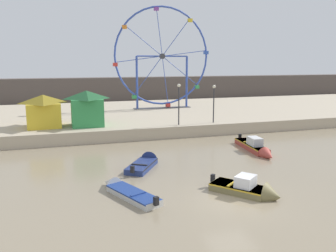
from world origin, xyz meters
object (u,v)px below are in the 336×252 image
object	(u,v)px
motorboat_faded_red	(256,148)
promenade_lamp_far	(214,98)
motorboat_pale_grey	(124,190)
carnival_booth_green_kiosk	(87,108)
motorboat_olive_wood	(251,190)
ferris_wheel_blue_frame	(162,58)
motorboat_navy_blue	(146,163)
promenade_lamp_near	(179,98)
carnival_booth_yellow_awning	(44,110)

from	to	relation	value
motorboat_faded_red	promenade_lamp_far	bearing A→B (deg)	-172.19
motorboat_pale_grey	carnival_booth_green_kiosk	bearing A→B (deg)	-20.82
carnival_booth_green_kiosk	motorboat_olive_wood	bearing A→B (deg)	-67.46
motorboat_pale_grey	promenade_lamp_far	size ratio (longest dim) A/B	1.27
motorboat_olive_wood	promenade_lamp_far	size ratio (longest dim) A/B	1.03
motorboat_olive_wood	ferris_wheel_blue_frame	bearing A→B (deg)	135.27
motorboat_pale_grey	motorboat_olive_wood	xyz separation A→B (m)	(6.71, -2.29, 0.11)
motorboat_pale_grey	motorboat_faded_red	distance (m)	13.45
motorboat_olive_wood	promenade_lamp_far	xyz separation A→B (m)	(5.04, 16.14, 3.36)
motorboat_pale_grey	motorboat_navy_blue	distance (m)	5.53
motorboat_pale_grey	promenade_lamp_near	bearing A→B (deg)	-53.57
motorboat_navy_blue	carnival_booth_green_kiosk	xyz separation A→B (m)	(-3.16, 10.90, 2.72)
motorboat_pale_grey	promenade_lamp_far	xyz separation A→B (m)	(11.75, 13.85, 3.47)
motorboat_olive_wood	motorboat_faded_red	xyz separation A→B (m)	(5.33, 8.28, 0.04)
carnival_booth_green_kiosk	promenade_lamp_far	size ratio (longest dim) A/B	0.89
motorboat_olive_wood	carnival_booth_yellow_awning	bearing A→B (deg)	173.00
motorboat_olive_wood	carnival_booth_yellow_awning	size ratio (longest dim) A/B	1.06
motorboat_faded_red	promenade_lamp_far	xyz separation A→B (m)	(-0.29, 7.86, 3.32)
motorboat_pale_grey	carnival_booth_yellow_awning	world-z (taller)	carnival_booth_yellow_awning
promenade_lamp_far	motorboat_faded_red	bearing A→B (deg)	-87.89
carnival_booth_green_kiosk	motorboat_navy_blue	bearing A→B (deg)	-73.53
motorboat_faded_red	ferris_wheel_blue_frame	xyz separation A→B (m)	(-2.11, 20.20, 7.43)
motorboat_pale_grey	motorboat_faded_red	bearing A→B (deg)	-86.94
motorboat_olive_wood	motorboat_faded_red	size ratio (longest dim) A/B	0.63
motorboat_faded_red	carnival_booth_green_kiosk	world-z (taller)	carnival_booth_green_kiosk
motorboat_navy_blue	ferris_wheel_blue_frame	size ratio (longest dim) A/B	0.32
motorboat_navy_blue	carnival_booth_yellow_awning	bearing A→B (deg)	64.51
motorboat_pale_grey	motorboat_navy_blue	xyz separation A→B (m)	(2.45, 4.95, 0.01)
motorboat_navy_blue	ferris_wheel_blue_frame	bearing A→B (deg)	13.32
motorboat_navy_blue	promenade_lamp_near	distance (m)	10.87
motorboat_faded_red	carnival_booth_yellow_awning	xyz separation A→B (m)	(-16.74, 10.50, 2.41)
motorboat_olive_wood	carnival_booth_green_kiosk	bearing A→B (deg)	163.96
motorboat_pale_grey	ferris_wheel_blue_frame	xyz separation A→B (m)	(9.93, 26.19, 7.58)
carnival_booth_yellow_awning	motorboat_olive_wood	bearing A→B (deg)	-61.10
motorboat_olive_wood	carnival_booth_yellow_awning	world-z (taller)	carnival_booth_yellow_awning
promenade_lamp_near	promenade_lamp_far	bearing A→B (deg)	3.13
promenade_lamp_far	motorboat_pale_grey	bearing A→B (deg)	-130.32
promenade_lamp_near	carnival_booth_yellow_awning	bearing A→B (deg)	167.28
motorboat_pale_grey	carnival_booth_green_kiosk	world-z (taller)	carnival_booth_green_kiosk
carnival_booth_green_kiosk	ferris_wheel_blue_frame	bearing A→B (deg)	44.47
motorboat_olive_wood	promenade_lamp_far	bearing A→B (deg)	124.37
motorboat_olive_wood	carnival_booth_green_kiosk	distance (m)	19.78
motorboat_navy_blue	carnival_booth_green_kiosk	bearing A→B (deg)	48.89
motorboat_navy_blue	carnival_booth_yellow_awning	world-z (taller)	carnival_booth_yellow_awning
carnival_booth_yellow_awning	motorboat_faded_red	bearing A→B (deg)	-34.48
motorboat_olive_wood	motorboat_navy_blue	size ratio (longest dim) A/B	0.94
motorboat_navy_blue	motorboat_pale_grey	bearing A→B (deg)	-173.62
motorboat_pale_grey	motorboat_faded_red	xyz separation A→B (m)	(12.04, 5.99, 0.15)
ferris_wheel_blue_frame	promenade_lamp_near	bearing A→B (deg)	-99.04
motorboat_olive_wood	ferris_wheel_blue_frame	distance (m)	29.62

